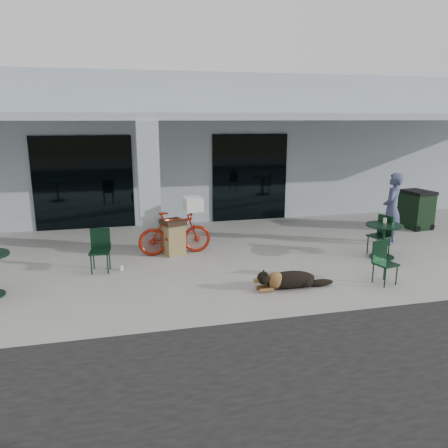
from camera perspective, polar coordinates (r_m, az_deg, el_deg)
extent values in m
plane|color=#A19F98|center=(8.99, 1.28, -7.01)|extent=(80.00, 80.00, 0.00)
cube|color=#ABB9C2|center=(16.80, -6.08, 10.45)|extent=(22.00, 7.00, 4.50)
cube|color=black|center=(13.29, -17.85, 5.13)|extent=(2.80, 0.06, 2.70)
cube|color=black|center=(13.81, 3.38, 6.06)|extent=(2.40, 0.06, 2.70)
cube|color=#ABB9C2|center=(10.58, -9.76, 4.70)|extent=(0.50, 0.50, 3.12)
cube|color=#ABB9C2|center=(11.93, -3.10, 13.82)|extent=(22.00, 2.80, 0.18)
imported|color=#9A1E0C|center=(10.42, -6.43, -1.17)|extent=(1.76, 0.58, 1.04)
cube|color=white|center=(10.35, -4.08, 2.64)|extent=(0.42, 0.56, 0.32)
cylinder|color=white|center=(9.66, -13.28, -5.59)|extent=(0.09, 0.09, 0.10)
imported|color=#40476C|center=(11.93, 21.08, 1.87)|extent=(0.78, 0.79, 1.84)
cylinder|color=white|center=(10.85, 20.26, 0.42)|extent=(0.11, 0.11, 0.11)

